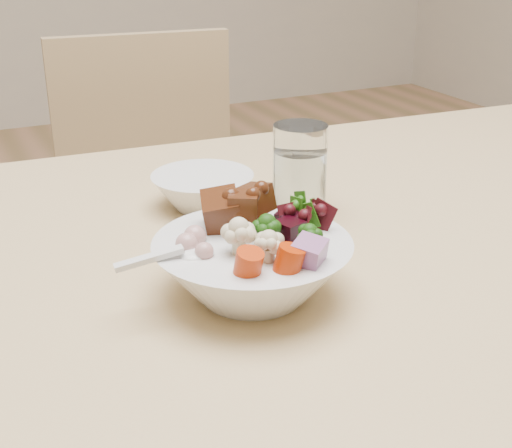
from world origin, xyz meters
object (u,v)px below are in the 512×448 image
object	(u,v)px
chair_far	(159,216)
water_glass	(300,174)
food_bowl	(253,264)
side_bowl	(203,191)
dining_table	(420,262)

from	to	relation	value
chair_far	water_glass	distance (m)	0.64
water_glass	chair_far	bearing A→B (deg)	90.05
food_bowl	side_bowl	xyz separation A→B (m)	(0.04, 0.23, -0.01)
chair_far	water_glass	xyz separation A→B (m)	(0.00, -0.58, 0.27)
water_glass	side_bowl	world-z (taller)	water_glass
food_bowl	side_bowl	size ratio (longest dim) A/B	1.48
dining_table	side_bowl	bearing A→B (deg)	153.46
water_glass	side_bowl	bearing A→B (deg)	144.53
water_glass	side_bowl	size ratio (longest dim) A/B	0.87
food_bowl	dining_table	bearing A→B (deg)	18.71
dining_table	water_glass	distance (m)	0.20
chair_far	food_bowl	size ratio (longest dim) A/B	4.21
dining_table	water_glass	xyz separation A→B (m)	(-0.14, 0.07, 0.12)
dining_table	food_bowl	bearing A→B (deg)	-158.28
food_bowl	water_glass	xyz separation A→B (m)	(0.14, 0.16, 0.02)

